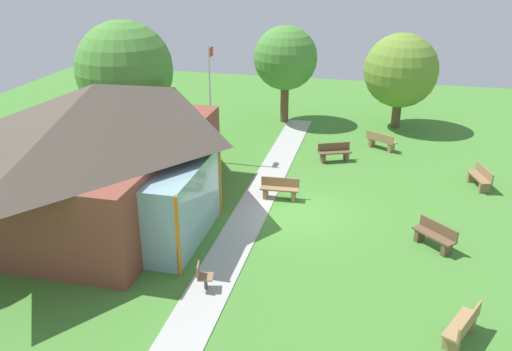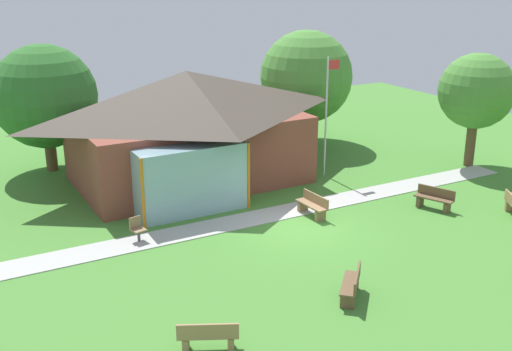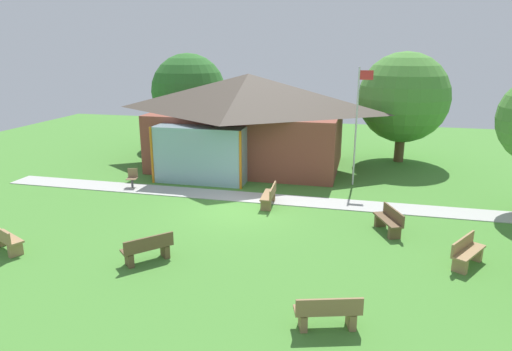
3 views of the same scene
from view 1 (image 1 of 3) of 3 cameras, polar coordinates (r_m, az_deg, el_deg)
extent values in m
plane|color=#478433|center=(20.36, 3.93, -3.89)|extent=(44.00, 44.00, 0.00)
cube|color=brown|center=(20.69, -15.63, 0.17)|extent=(9.41, 6.01, 2.92)
pyramid|color=#4C4238|center=(19.91, -16.37, 6.56)|extent=(10.41, 7.01, 1.90)
cube|color=#8CB2BF|center=(18.14, -7.59, -2.97)|extent=(4.23, 1.20, 2.63)
cylinder|color=orange|center=(16.20, -8.20, -6.39)|extent=(0.12, 0.12, 2.63)
cylinder|color=orange|center=(19.77, -3.83, -0.53)|extent=(0.12, 0.12, 2.63)
cube|color=#ADADA8|center=(20.62, -0.31, -3.41)|extent=(22.65, 1.32, 0.03)
cylinder|color=silver|center=(24.21, -4.80, 7.30)|extent=(0.08, 0.08, 5.31)
cube|color=red|center=(23.96, -4.77, 12.79)|extent=(0.60, 0.02, 0.40)
cube|color=olive|center=(24.01, 22.36, -0.14)|extent=(1.56, 0.85, 0.06)
cube|color=olive|center=(23.65, 22.81, -1.24)|extent=(0.27, 0.43, 0.39)
cube|color=olive|center=(24.56, 21.76, -0.18)|extent=(0.27, 0.43, 0.39)
cube|color=olive|center=(24.02, 22.85, 0.33)|extent=(1.45, 0.49, 0.36)
cube|color=olive|center=(21.17, 2.49, -1.39)|extent=(0.52, 1.52, 0.06)
cube|color=olive|center=(21.22, 3.95, -2.12)|extent=(0.41, 0.18, 0.39)
cube|color=olive|center=(21.35, 1.01, -1.90)|extent=(0.41, 0.18, 0.39)
cube|color=olive|center=(21.26, 2.57, -0.66)|extent=(0.14, 1.50, 0.36)
cube|color=#9E7A51|center=(15.02, 20.69, -14.41)|extent=(1.54, 1.05, 0.06)
cube|color=#9E7A51|center=(14.75, 19.78, -16.30)|extent=(0.32, 0.43, 0.39)
cube|color=#9E7A51|center=(15.60, 21.27, -14.11)|extent=(0.32, 0.43, 0.39)
cube|color=#9E7A51|center=(14.86, 21.50, -13.99)|extent=(1.37, 0.71, 0.36)
cube|color=#9E7A51|center=(27.10, 13.04, 3.63)|extent=(1.16, 1.51, 0.06)
cube|color=#9E7A51|center=(27.46, 12.04, 3.41)|extent=(0.42, 0.35, 0.39)
cube|color=#9E7A51|center=(26.92, 13.97, 2.83)|extent=(0.42, 0.35, 0.39)
cube|color=#9E7A51|center=(26.88, 12.86, 3.96)|extent=(0.84, 1.31, 0.36)
cube|color=brown|center=(18.80, 18.16, -5.98)|extent=(1.35, 1.40, 0.06)
cube|color=brown|center=(18.64, 19.36, -7.31)|extent=(0.40, 0.39, 0.39)
cube|color=brown|center=(19.21, 16.80, -6.01)|extent=(0.40, 0.39, 0.39)
cube|color=brown|center=(18.84, 18.60, -5.25)|extent=(1.07, 1.14, 0.36)
cube|color=brown|center=(25.12, 8.26, 2.44)|extent=(0.99, 1.55, 0.06)
cube|color=brown|center=(25.38, 9.42, 1.97)|extent=(0.43, 0.30, 0.39)
cube|color=brown|center=(25.06, 7.03, 1.83)|extent=(0.43, 0.30, 0.39)
cube|color=brown|center=(25.22, 8.16, 3.04)|extent=(0.64, 1.41, 0.36)
cube|color=#8C6B4C|center=(15.91, -5.32, -10.53)|extent=(0.53, 0.53, 0.04)
cube|color=#8C6B4C|center=(15.81, -6.08, -9.85)|extent=(0.44, 0.14, 0.40)
cylinder|color=#4C4C51|center=(16.04, -5.29, -11.21)|extent=(0.10, 0.10, 0.42)
cylinder|color=#4C4C51|center=(16.15, -5.26, -11.80)|extent=(0.36, 0.36, 0.02)
cylinder|color=brown|center=(30.52, 3.01, 7.74)|extent=(0.45, 0.45, 2.27)
sphere|color=#4C8C38|center=(29.97, 3.11, 12.21)|extent=(3.45, 3.45, 3.45)
cylinder|color=brown|center=(30.56, 14.51, 6.44)|extent=(0.47, 0.47, 1.65)
sphere|color=olive|center=(30.01, 14.95, 10.60)|extent=(3.88, 3.88, 3.88)
cylinder|color=brown|center=(28.67, -13.13, 5.56)|extent=(0.52, 0.52, 1.72)
sphere|color=#4C8C38|center=(28.01, -13.63, 10.75)|extent=(4.80, 4.80, 4.80)
camera|label=2|loc=(15.89, 78.82, 3.35)|focal=43.39mm
camera|label=3|loc=(26.33, 44.41, 9.95)|focal=32.00mm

